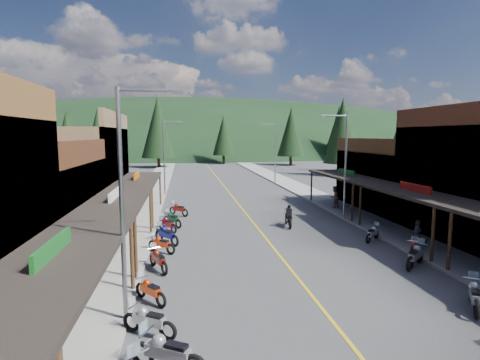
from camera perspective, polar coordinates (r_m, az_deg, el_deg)
name	(u,v)px	position (r m, az deg, el deg)	size (l,w,h in m)	color
ground	(281,257)	(20.44, 6.24, -11.60)	(220.00, 220.00, 0.00)	#38383A
centerline	(232,197)	(39.59, -1.17, -2.54)	(0.15, 90.00, 0.01)	gold
sidewalk_west	(148,198)	(39.43, -13.82, -2.67)	(3.40, 94.00, 0.15)	gray
sidewalk_east	(311,194)	(41.58, 10.81, -2.11)	(3.40, 94.00, 0.15)	gray
shop_west_2	(13,212)	(22.56, -31.26, -4.16)	(10.90, 9.00, 6.20)	#3F2111
shop_west_3	(68,174)	(31.42, -24.72, 0.85)	(10.90, 10.20, 8.20)	brown
shop_east_3	(401,180)	(35.64, 23.29, -0.04)	(10.90, 10.20, 6.20)	#4C2D16
streetlight_0	(126,195)	(13.03, -16.99, -2.23)	(2.16, 0.18, 8.00)	gray
streetlight_1	(165,154)	(40.83, -11.30, 3.91)	(2.16, 0.18, 8.00)	gray
streetlight_2	(344,162)	(29.36, 15.54, 2.70)	(2.16, 0.18, 8.00)	gray
streetlight_3	(274,150)	(50.22, 5.25, 4.53)	(2.16, 0.18, 8.00)	gray
ridge_hill	(196,151)	(153.95, -6.71, 4.38)	(310.00, 140.00, 60.00)	black
pine_0	(5,135)	(87.98, -32.18, 5.81)	(5.04, 5.04, 11.00)	black
pine_1	(98,132)	(90.74, -20.80, 6.88)	(5.88, 5.88, 12.50)	black
pine_2	(158,128)	(76.91, -12.40, 7.82)	(6.72, 6.72, 14.00)	black
pine_3	(224,135)	(85.21, -2.51, 6.84)	(5.04, 5.04, 11.00)	black
pine_4	(291,132)	(82.04, 7.79, 7.32)	(5.88, 5.88, 12.50)	black
pine_5	(339,129)	(98.78, 14.83, 7.50)	(6.72, 6.72, 14.00)	black
pine_6	(400,135)	(97.20, 23.24, 6.30)	(5.04, 5.04, 11.00)	black
pine_7	(69,132)	(98.50, -24.64, 6.67)	(5.88, 5.88, 12.50)	black
pine_8	(67,139)	(61.14, -24.83, 5.76)	(4.48, 4.48, 10.00)	black
pine_9	(347,136)	(70.03, 16.02, 6.51)	(4.93, 4.93, 10.80)	black
pine_10	(109,133)	(69.95, -19.40, 6.72)	(5.38, 5.38, 11.60)	black
pine_11	(343,131)	(62.01, 15.35, 7.27)	(5.82, 5.82, 12.40)	black
bike_west_4	(168,351)	(11.26, -10.97, -24.24)	(0.77, 2.31, 1.32)	gray
bike_west_5	(149,319)	(13.14, -13.69, -19.94)	(0.66, 1.99, 1.13)	#98979C
bike_west_6	(150,289)	(15.43, -13.50, -15.90)	(0.62, 1.87, 1.07)	red
bike_west_7	(158,259)	(18.67, -12.34, -11.64)	(0.68, 2.04, 1.17)	maroon
bike_west_8	(161,243)	(21.34, -11.89, -9.41)	(0.62, 1.86, 1.07)	red
bike_west_9	(167,234)	(22.86, -11.12, -8.07)	(0.72, 2.17, 1.24)	navy
bike_west_10	(167,223)	(25.72, -11.00, -6.48)	(0.68, 2.04, 1.17)	maroon
bike_west_11	(172,219)	(27.03, -10.29, -5.82)	(0.68, 2.04, 1.16)	#0E461B
bike_west_12	(179,209)	(30.58, -9.34, -4.34)	(0.67, 2.01, 1.15)	maroon
bike_east_5	(475,294)	(16.85, 32.14, -14.53)	(0.71, 2.12, 1.21)	#AFADB3
bike_east_6	(415,255)	(20.57, 25.15, -10.25)	(0.74, 2.22, 1.27)	gray
bike_east_7	(413,252)	(21.17, 24.90, -9.86)	(0.70, 2.09, 1.19)	maroon
bike_east_8	(373,233)	(24.45, 19.55, -7.56)	(0.63, 1.89, 1.08)	#ACADB2
rider_on_bike	(288,218)	(26.87, 7.36, -5.69)	(0.92, 2.19, 1.62)	black
pedestrian_east_a	(417,234)	(23.35, 25.36, -7.48)	(0.58, 0.38, 1.58)	#2B2132
pedestrian_east_b	(334,197)	(33.62, 14.19, -2.52)	(0.93, 0.54, 1.92)	brown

